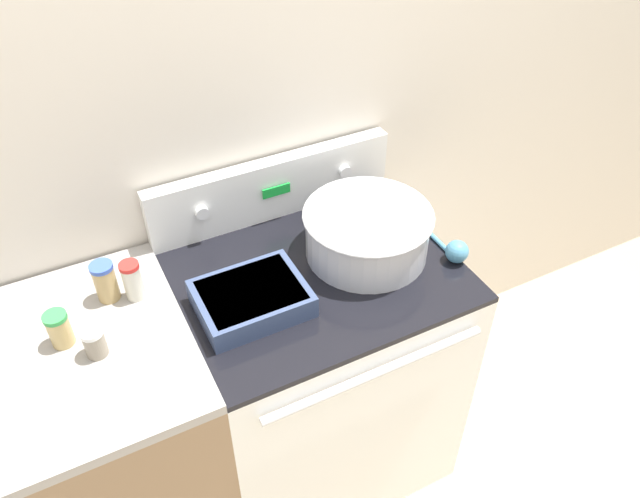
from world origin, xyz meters
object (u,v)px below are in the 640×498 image
casserole_dish (252,297)px  spice_jar_red_cap (133,280)px  ladle (453,249)px  spice_jar_blue_cap (105,281)px  spice_jar_white_cap (94,342)px  mixing_bowl (367,231)px  spice_jar_green_cap (59,329)px

casserole_dish → spice_jar_red_cap: (-0.27, 0.17, 0.03)m
ladle → spice_jar_blue_cap: size_ratio=2.43×
casserole_dish → spice_jar_white_cap: bearing=177.6°
mixing_bowl → casserole_dish: bearing=-171.6°
spice_jar_white_cap → casserole_dish: bearing=-2.4°
mixing_bowl → spice_jar_white_cap: mixing_bowl is taller
spice_jar_blue_cap → spice_jar_white_cap: 0.20m
spice_jar_red_cap → spice_jar_blue_cap: same height
ladle → spice_jar_white_cap: bearing=174.7°
casserole_dish → spice_jar_red_cap: size_ratio=2.46×
spice_jar_red_cap → spice_jar_blue_cap: (-0.06, 0.03, 0.00)m
spice_jar_red_cap → spice_jar_white_cap: 0.21m
ladle → spice_jar_blue_cap: 0.97m
ladle → spice_jar_blue_cap: spice_jar_blue_cap is taller
mixing_bowl → spice_jar_blue_cap: size_ratio=3.21×
casserole_dish → spice_jar_white_cap: size_ratio=3.48×
spice_jar_red_cap → spice_jar_blue_cap: bearing=156.0°
ladle → spice_jar_red_cap: spice_jar_red_cap is taller
ladle → spice_jar_green_cap: spice_jar_green_cap is taller
ladle → spice_jar_white_cap: (-1.00, 0.09, 0.02)m
spice_jar_green_cap → casserole_dish: bearing=-11.0°
ladle → spice_jar_blue_cap: (-0.93, 0.28, 0.04)m
mixing_bowl → ladle: bearing=-32.0°
casserole_dish → spice_jar_red_cap: spice_jar_red_cap is taller
mixing_bowl → spice_jar_red_cap: 0.66m
mixing_bowl → spice_jar_white_cap: size_ratio=4.56×
ladle → casserole_dish: bearing=172.7°
casserole_dish → spice_jar_red_cap: 0.32m
spice_jar_blue_cap → spice_jar_white_cap: spice_jar_blue_cap is taller
spice_jar_blue_cap → spice_jar_white_cap: bearing=-111.1°
spice_jar_blue_cap → ladle: bearing=-16.5°
ladle → spice_jar_red_cap: bearing=164.0°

